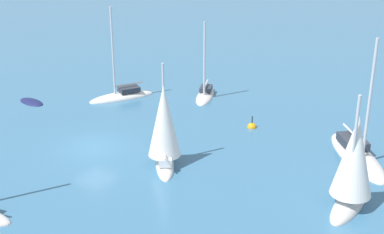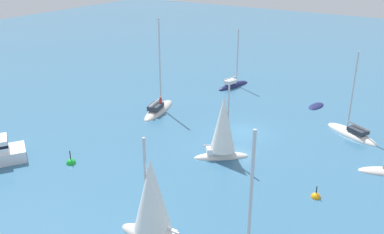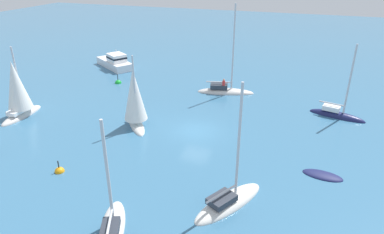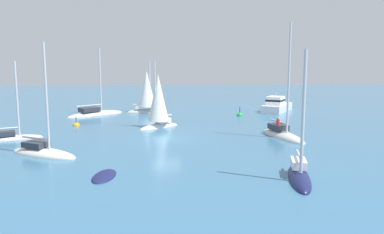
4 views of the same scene
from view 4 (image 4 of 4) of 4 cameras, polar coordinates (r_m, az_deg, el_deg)
ground_plane at (r=32.94m, az=-3.97°, el=-3.31°), size 160.00×160.00×0.00m
rib at (r=22.65m, az=-13.35°, el=-8.91°), size 1.59×2.96×0.44m
sailboat at (r=49.29m, az=-14.61°, el=0.49°), size 7.35×6.82×8.96m
cabin_cruiser at (r=52.62m, az=12.95°, el=1.73°), size 6.08×8.05×2.74m
sloop at (r=29.20m, az=-21.91°, el=-5.11°), size 5.95×4.27×8.58m
sailboat_1 at (r=34.49m, az=13.71°, el=-2.64°), size 3.15×6.78×10.59m
sailboat_2 at (r=22.43m, az=16.16°, el=-8.67°), size 2.45×5.46×7.86m
sailboat_3 at (r=36.05m, az=-25.81°, el=-2.79°), size 4.97×3.25×7.15m
ketch at (r=50.01m, az=-6.98°, el=3.43°), size 5.23×2.41×7.37m
sailboat_4 at (r=38.16m, az=-5.17°, el=2.11°), size 4.47×3.91×7.25m
channel_buoy at (r=41.33m, az=-17.36°, el=-1.29°), size 0.72×0.72×1.27m
mooring_buoy at (r=47.24m, az=7.34°, el=0.18°), size 0.81×0.81×1.57m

